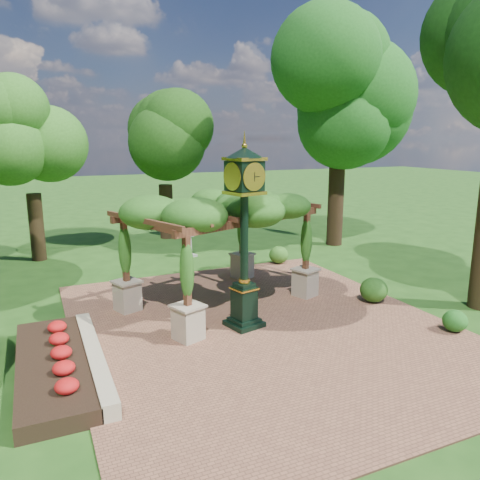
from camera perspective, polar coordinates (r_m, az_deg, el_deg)
name	(u,v)px	position (r m, az deg, el deg)	size (l,w,h in m)	color
ground	(279,340)	(12.59, 4.77, -12.08)	(120.00, 120.00, 0.00)	#1E4714
brick_plaza	(262,326)	(13.39, 2.67, -10.42)	(10.00, 12.00, 0.04)	brown
border_wall	(94,358)	(11.67, -17.33, -13.58)	(0.35, 5.00, 0.40)	#C6B793
flower_bed	(53,366)	(11.64, -21.86, -14.11)	(1.50, 5.00, 0.36)	red
pedestal_clock	(244,222)	(12.50, 0.54, 2.26)	(1.20, 1.20, 5.03)	black
pergola	(219,212)	(14.40, -2.52, 3.39)	(6.61, 5.34, 3.61)	tan
sundial	(189,247)	(21.03, -6.26, -0.87)	(0.69, 0.69, 0.99)	gray
shrub_front	(455,321)	(14.14, 24.74, -8.94)	(0.66, 0.66, 0.59)	#1D5B1A
shrub_mid	(374,290)	(15.67, 15.99, -5.86)	(0.87, 0.87, 0.79)	#225016
shrub_back	(279,255)	(19.73, 4.75, -1.80)	(0.80, 0.80, 0.72)	#2F621C
tree_west_far	(29,140)	(21.63, -24.38, 10.99)	(3.09, 3.09, 7.49)	#302212
tree_north	(164,142)	(24.75, -9.25, 11.71)	(4.46, 4.46, 7.31)	#362415
tree_east_far	(340,92)	(23.42, 12.15, 17.21)	(5.18, 5.18, 10.64)	#2F1F12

